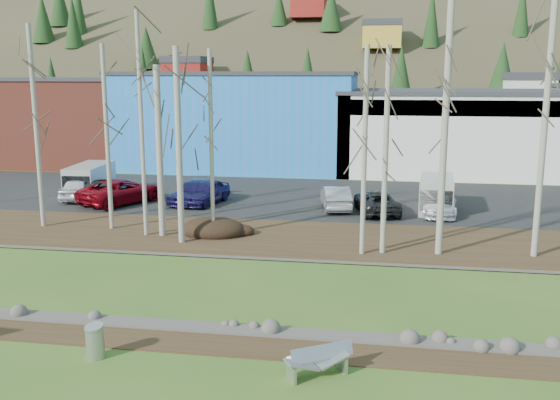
% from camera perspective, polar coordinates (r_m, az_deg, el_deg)
% --- Properties ---
extents(ground, '(200.00, 200.00, 0.00)m').
position_cam_1_polar(ground, '(18.40, -12.63, -15.00)').
color(ground, '#35591F').
rests_on(ground, ground).
extents(dirt_strip, '(80.00, 1.80, 0.03)m').
position_cam_1_polar(dirt_strip, '(20.17, -10.37, -12.41)').
color(dirt_strip, '#382616').
rests_on(dirt_strip, ground).
extents(near_bank_rocks, '(80.00, 0.80, 0.50)m').
position_cam_1_polar(near_bank_rocks, '(21.04, -9.45, -11.39)').
color(near_bank_rocks, '#47423D').
rests_on(near_bank_rocks, ground).
extents(river, '(80.00, 8.00, 0.90)m').
position_cam_1_polar(river, '(24.69, -6.39, -7.80)').
color(river, black).
rests_on(river, ground).
extents(far_bank_rocks, '(80.00, 0.80, 0.46)m').
position_cam_1_polar(far_bank_rocks, '(28.46, -4.17, -5.13)').
color(far_bank_rocks, '#47423D').
rests_on(far_bank_rocks, ground).
extents(far_bank, '(80.00, 7.00, 0.15)m').
position_cam_1_polar(far_bank, '(31.45, -2.82, -3.36)').
color(far_bank, '#382616').
rests_on(far_bank, ground).
extents(parking_lot, '(80.00, 14.00, 0.14)m').
position_cam_1_polar(parking_lot, '(41.51, 0.21, 0.29)').
color(parking_lot, black).
rests_on(parking_lot, ground).
extents(building_brick, '(16.32, 12.24, 7.80)m').
position_cam_1_polar(building_brick, '(62.31, -20.11, 6.90)').
color(building_brick, '#9A4031').
rests_on(building_brick, ground).
extents(building_blue, '(20.40, 12.24, 8.30)m').
position_cam_1_polar(building_blue, '(55.76, -3.63, 7.37)').
color(building_blue, '#1D81D0').
rests_on(building_blue, ground).
extents(building_white, '(18.36, 12.24, 6.80)m').
position_cam_1_polar(building_white, '(54.69, 15.20, 6.14)').
color(building_white, silver).
rests_on(building_white, ground).
extents(hillside, '(160.00, 72.00, 35.00)m').
position_cam_1_polar(hillside, '(99.86, 5.82, 16.80)').
color(hillside, '#383121').
rests_on(hillside, ground).
extents(bench_damaged, '(1.86, 1.46, 0.81)m').
position_cam_1_polar(bench_damaged, '(17.62, 3.55, -14.48)').
color(bench_damaged, '#A9ACAE').
rests_on(bench_damaged, ground).
extents(litter_bin, '(0.70, 0.70, 0.92)m').
position_cam_1_polar(litter_bin, '(19.31, -16.55, -12.40)').
color(litter_bin, '#A9ACAE').
rests_on(litter_bin, ground).
extents(seagull, '(0.45, 0.21, 0.32)m').
position_cam_1_polar(seagull, '(18.22, 1.11, -14.36)').
color(seagull, gold).
rests_on(seagull, ground).
extents(dirt_mound, '(3.29, 2.32, 0.65)m').
position_cam_1_polar(dirt_mound, '(31.66, -6.14, -2.57)').
color(dirt_mound, black).
rests_on(dirt_mound, far_bank).
extents(birch_0, '(0.25, 0.25, 10.47)m').
position_cam_1_polar(birch_0, '(34.84, -21.40, 6.19)').
color(birch_0, '#B5B1A2').
rests_on(birch_0, far_bank).
extents(birch_1, '(0.23, 0.23, 9.46)m').
position_cam_1_polar(birch_1, '(33.18, -15.53, 5.45)').
color(birch_1, '#B5B1A2').
rests_on(birch_1, far_bank).
extents(birch_2, '(0.32, 0.32, 8.40)m').
position_cam_1_polar(birch_2, '(31.16, -10.96, 4.32)').
color(birch_2, '#B5B1A2').
rests_on(birch_2, far_bank).
extents(birch_3, '(0.21, 0.21, 10.92)m').
position_cam_1_polar(birch_3, '(31.30, -12.55, 6.60)').
color(birch_3, '#B5B1A2').
rests_on(birch_3, far_bank).
extents(birch_4, '(0.30, 0.30, 9.21)m').
position_cam_1_polar(birch_4, '(29.64, -9.23, 4.81)').
color(birch_4, '#B5B1A2').
rests_on(birch_4, far_bank).
extents(birch_5, '(0.20, 0.20, 9.14)m').
position_cam_1_polar(birch_5, '(30.46, -6.29, 5.00)').
color(birch_5, '#B5B1A2').
rests_on(birch_5, far_bank).
extents(birch_6, '(0.22, 0.22, 9.19)m').
position_cam_1_polar(birch_6, '(27.57, 7.73, 4.34)').
color(birch_6, '#B5B1A2').
rests_on(birch_6, far_bank).
extents(birch_7, '(0.30, 0.30, 11.33)m').
position_cam_1_polar(birch_7, '(28.12, 14.84, 6.40)').
color(birch_7, '#B5B1A2').
rests_on(birch_7, far_bank).
extents(birch_8, '(0.24, 0.24, 9.18)m').
position_cam_1_polar(birch_8, '(27.86, 9.64, 4.34)').
color(birch_8, '#B5B1A2').
rests_on(birch_8, far_bank).
extents(birch_9, '(0.28, 0.28, 12.48)m').
position_cam_1_polar(birch_9, '(29.08, 23.11, 7.16)').
color(birch_9, '#B5B1A2').
rests_on(birch_9, far_bank).
extents(car_0, '(2.17, 4.52, 1.49)m').
position_cam_1_polar(car_0, '(42.28, -17.66, 1.07)').
color(car_0, white).
rests_on(car_0, parking_lot).
extents(car_1, '(2.06, 4.09, 1.29)m').
position_cam_1_polar(car_1, '(41.81, -15.20, 0.96)').
color(car_1, black).
rests_on(car_1, parking_lot).
extents(car_2, '(4.79, 6.16, 1.55)m').
position_cam_1_polar(car_2, '(40.19, -14.30, 0.79)').
color(car_2, maroon).
rests_on(car_2, parking_lot).
extents(car_3, '(2.62, 4.90, 1.35)m').
position_cam_1_polar(car_3, '(39.87, -7.57, 0.81)').
color(car_3, gray).
rests_on(car_3, parking_lot).
extents(car_4, '(2.61, 4.60, 1.47)m').
position_cam_1_polar(car_4, '(39.11, -6.86, 0.72)').
color(car_4, '#1F1A54').
rests_on(car_4, parking_lot).
extents(car_5, '(2.24, 4.48, 1.41)m').
position_cam_1_polar(car_5, '(37.48, 5.12, 0.24)').
color(car_5, '#B4B4B6').
rests_on(car_5, parking_lot).
extents(car_6, '(3.02, 5.04, 1.31)m').
position_cam_1_polar(car_6, '(36.71, 8.82, -0.17)').
color(car_6, '#232325').
rests_on(car_6, parking_lot).
extents(car_7, '(2.22, 4.67, 1.31)m').
position_cam_1_polar(car_7, '(37.15, 14.40, -0.26)').
color(car_7, silver).
rests_on(car_7, parking_lot).
extents(car_8, '(2.61, 4.60, 1.47)m').
position_cam_1_polar(car_8, '(39.33, -7.94, 0.75)').
color(car_8, '#1F1A54').
rests_on(car_8, parking_lot).
extents(car_9, '(2.06, 4.09, 1.29)m').
position_cam_1_polar(car_9, '(42.12, -16.12, 0.99)').
color(car_9, black).
rests_on(car_9, parking_lot).
extents(van_white, '(2.26, 4.67, 1.98)m').
position_cam_1_polar(van_white, '(37.92, 14.10, 0.50)').
color(van_white, silver).
rests_on(van_white, parking_lot).
extents(van_grey, '(2.31, 4.80, 2.04)m').
position_cam_1_polar(van_grey, '(43.40, -17.07, 1.73)').
color(van_grey, '#B8BABD').
rests_on(van_grey, parking_lot).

